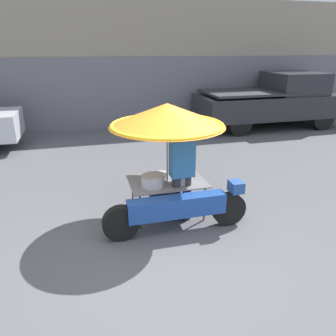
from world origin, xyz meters
The scene contains 5 objects.
ground_plane centered at (0.00, 0.00, 0.00)m, with size 36.00×36.00×0.00m, color #56565B.
shopfront_building centered at (0.00, 8.56, 2.13)m, with size 28.00×2.06×4.28m.
vendor_motorcycle_cart centered at (0.26, 0.86, 1.48)m, with size 2.30×1.84×1.92m.
vendor_person centered at (0.44, 0.69, 0.90)m, with size 0.38×0.22×1.61m.
pickup_truck centered at (5.61, 6.28, 0.93)m, with size 5.22×1.95×1.89m.
Camera 1 is at (-1.05, -3.96, 2.75)m, focal length 35.00 mm.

